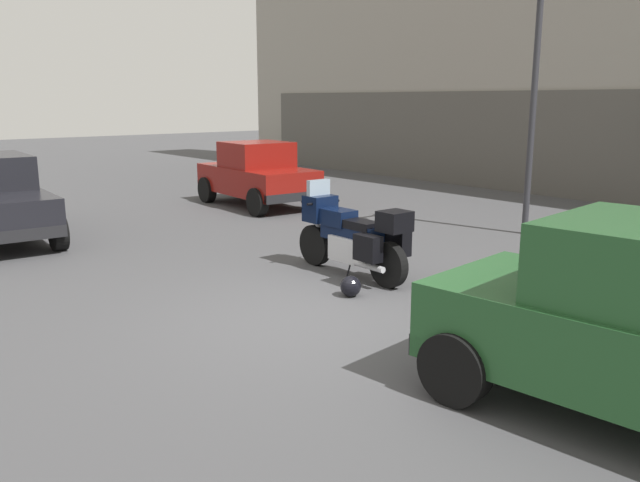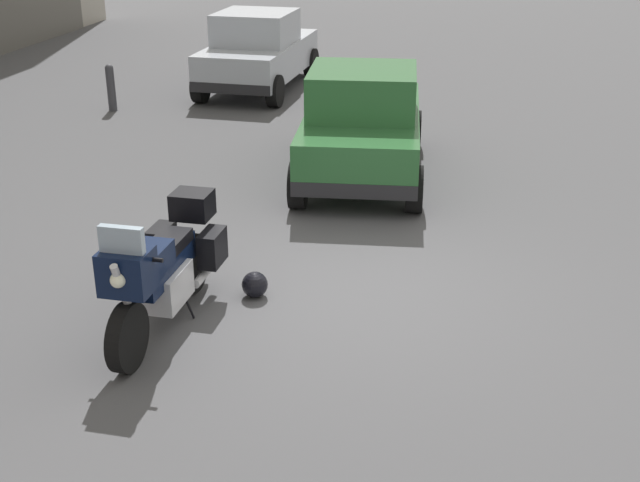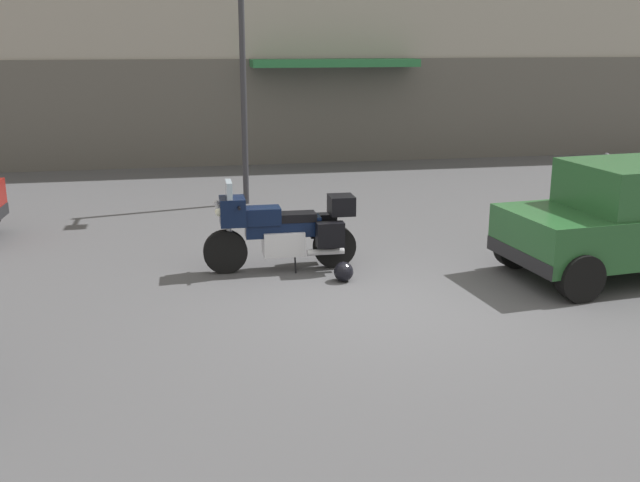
% 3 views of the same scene
% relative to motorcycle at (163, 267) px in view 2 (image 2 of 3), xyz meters
% --- Properties ---
extents(ground_plane, '(80.00, 80.00, 0.00)m').
position_rel_motorcycle_xyz_m(ground_plane, '(1.16, -1.66, -0.62)').
color(ground_plane, '#424244').
extents(motorcycle, '(2.26, 0.76, 1.36)m').
position_rel_motorcycle_xyz_m(motorcycle, '(0.00, 0.00, 0.00)').
color(motorcycle, black).
rests_on(motorcycle, ground).
extents(helmet, '(0.28, 0.28, 0.28)m').
position_rel_motorcycle_xyz_m(helmet, '(0.75, -0.70, -0.48)').
color(helmet, black).
rests_on(helmet, ground).
extents(car_hatchback_near, '(3.99, 2.15, 1.64)m').
position_rel_motorcycle_xyz_m(car_hatchback_near, '(4.91, -1.16, 0.19)').
color(car_hatchback_near, '#235128').
rests_on(car_hatchback_near, ground).
extents(car_wagon_end, '(3.91, 1.87, 1.64)m').
position_rel_motorcycle_xyz_m(car_wagon_end, '(10.12, 1.94, 0.19)').
color(car_wagon_end, '#9EA3AD').
rests_on(car_wagon_end, ground).
extents(bollard_curbside, '(0.16, 0.16, 0.90)m').
position_rel_motorcycle_xyz_m(bollard_curbside, '(7.76, 4.21, -0.14)').
color(bollard_curbside, '#333338').
rests_on(bollard_curbside, ground).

